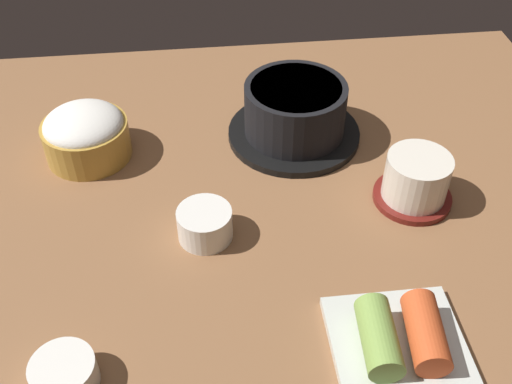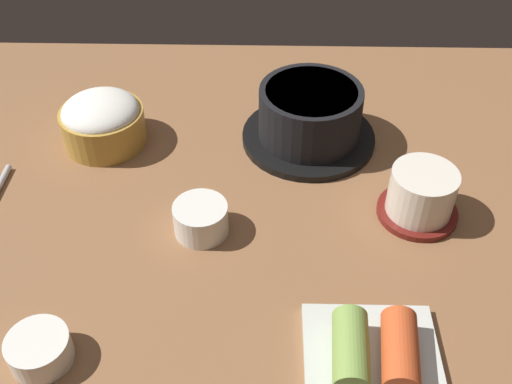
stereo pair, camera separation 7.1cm
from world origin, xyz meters
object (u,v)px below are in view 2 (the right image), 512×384
(banchan_cup_center, at_px, (201,218))
(stone_pot, at_px, (310,117))
(rice_bowl, at_px, (102,121))
(kimchi_plate, at_px, (374,357))
(side_bowl_near, at_px, (39,349))
(tea_cup_with_saucer, at_px, (421,195))

(banchan_cup_center, bearing_deg, stone_pot, 53.24)
(rice_bowl, xyz_separation_m, kimchi_plate, (0.32, -0.34, -0.02))
(stone_pot, relative_size, banchan_cup_center, 2.87)
(kimchi_plate, distance_m, side_bowl_near, 0.31)
(stone_pot, relative_size, kimchi_plate, 1.40)
(stone_pot, distance_m, tea_cup_with_saucer, 0.19)
(banchan_cup_center, bearing_deg, rice_bowl, 131.18)
(stone_pot, xyz_separation_m, side_bowl_near, (-0.27, -0.35, -0.02))
(rice_bowl, height_order, kimchi_plate, rice_bowl)
(stone_pot, height_order, banchan_cup_center, stone_pot)
(tea_cup_with_saucer, bearing_deg, stone_pot, 130.96)
(side_bowl_near, bearing_deg, rice_bowl, 91.40)
(stone_pot, bearing_deg, tea_cup_with_saucer, -49.04)
(banchan_cup_center, bearing_deg, tea_cup_with_saucer, 7.34)
(stone_pot, bearing_deg, banchan_cup_center, -126.76)
(tea_cup_with_saucer, distance_m, side_bowl_near, 0.44)
(tea_cup_with_saucer, distance_m, banchan_cup_center, 0.26)
(stone_pot, bearing_deg, kimchi_plate, -82.55)
(tea_cup_with_saucer, bearing_deg, kimchi_plate, -110.61)
(rice_bowl, bearing_deg, kimchi_plate, -46.60)
(tea_cup_with_saucer, relative_size, kimchi_plate, 0.74)
(rice_bowl, xyz_separation_m, banchan_cup_center, (0.15, -0.17, -0.01))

